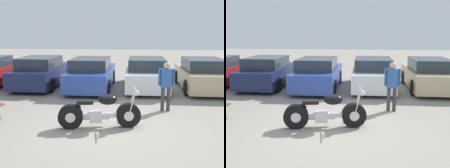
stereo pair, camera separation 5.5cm
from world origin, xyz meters
The scene contains 7 objects.
ground_plane centered at (0.00, 0.00, 0.00)m, with size 60.00×60.00×0.00m, color gray.
motorcycle centered at (-0.25, -0.16, 0.44)m, with size 2.26×0.78×1.09m.
parked_car_navy centered at (-3.78, 4.90, 0.67)m, with size 1.89×4.08×1.43m.
parked_car_blue centered at (-1.29, 4.60, 0.67)m, with size 1.89×4.08×1.43m.
parked_car_white centered at (1.21, 4.85, 0.67)m, with size 1.89×4.08×1.43m.
parked_car_champagne centered at (3.70, 4.91, 0.67)m, with size 1.89×4.08×1.43m.
person_standing centered at (1.73, 1.50, 0.97)m, with size 0.52×0.22×1.64m.
Camera 2 is at (0.79, -6.60, 2.61)m, focal length 40.00 mm.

